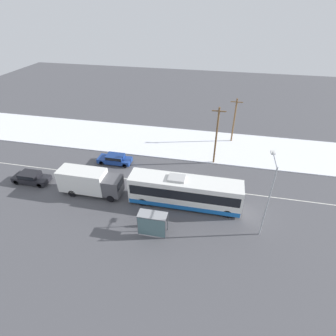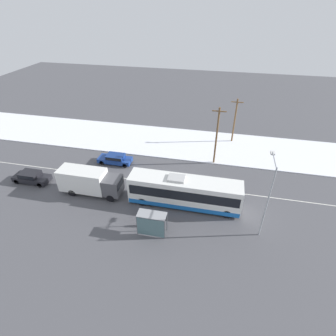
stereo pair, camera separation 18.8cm
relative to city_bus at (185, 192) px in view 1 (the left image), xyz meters
name	(u,v)px [view 1 (the left image)]	position (x,y,z in m)	size (l,w,h in m)	color
ground_plane	(177,185)	(-1.37, 3.30, -1.75)	(120.00, 120.00, 0.00)	#4C4C51
snow_lot	(190,144)	(-1.37, 14.24, -1.69)	(80.00, 10.12, 0.12)	white
lane_marking_center	(177,185)	(-1.37, 3.30, -1.75)	(60.00, 0.12, 0.00)	silver
city_bus	(185,192)	(0.00, 0.00, 0.00)	(12.23, 2.57, 3.59)	white
box_truck	(89,181)	(-11.13, -0.29, -0.04)	(7.34, 2.30, 3.10)	silver
sedan_car	(115,159)	(-10.77, 6.51, -1.01)	(4.66, 1.80, 1.33)	navy
parked_car_near_truck	(31,177)	(-19.38, 0.16, -0.98)	(4.52, 1.80, 1.41)	black
pedestrian_at_stop	(160,217)	(-1.90, -3.76, -0.62)	(0.66, 0.29, 1.84)	#23232D
bus_shelter	(152,222)	(-2.38, -5.05, -0.08)	(2.79, 1.20, 2.40)	gray
streetlamp	(269,190)	(7.93, -2.26, 3.28)	(0.36, 3.17, 7.93)	#9EA3A8
utility_pole_roadside	(216,135)	(2.66, 9.48, 2.49)	(1.80, 0.24, 8.12)	brown
utility_pole_snowlot	(234,120)	(5.04, 16.59, 1.94)	(1.80, 0.24, 7.02)	brown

